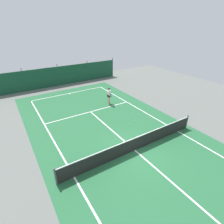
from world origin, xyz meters
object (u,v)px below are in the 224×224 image
object	(u,v)px
tennis_net	(135,144)
tennis_ball_midcourt	(134,121)
tennis_ball_near_player	(67,98)
parked_car	(47,76)
tennis_player	(109,95)
tennis_ball_by_sideline	(54,131)

from	to	relation	value
tennis_net	tennis_ball_midcourt	size ratio (longest dim) A/B	153.33
tennis_ball_near_player	tennis_ball_midcourt	size ratio (longest dim) A/B	1.00
tennis_net	parked_car	world-z (taller)	parked_car
tennis_player	tennis_ball_by_sideline	distance (m)	6.47
tennis_player	tennis_ball_near_player	size ratio (longest dim) A/B	24.85
tennis_ball_near_player	tennis_net	bearing A→B (deg)	-86.21
tennis_ball_near_player	tennis_player	bearing A→B (deg)	-49.84
tennis_net	tennis_ball_by_sideline	world-z (taller)	tennis_net
tennis_ball_by_sideline	tennis_player	bearing A→B (deg)	17.85
tennis_ball_by_sideline	tennis_net	bearing A→B (deg)	-53.31
tennis_net	tennis_ball_by_sideline	xyz separation A→B (m)	(-3.74, 5.02, -0.48)
tennis_ball_near_player	parked_car	xyz separation A→B (m)	(-0.20, 7.19, 0.81)
tennis_ball_midcourt	tennis_ball_by_sideline	xyz separation A→B (m)	(-6.09, 2.05, 0.00)
tennis_ball_midcourt	parked_car	world-z (taller)	parked_car
tennis_ball_near_player	parked_car	bearing A→B (deg)	91.56
tennis_ball_midcourt	parked_car	xyz separation A→B (m)	(-3.25, 14.83, 0.81)
tennis_net	tennis_ball_midcourt	xyz separation A→B (m)	(2.35, 2.97, -0.48)
tennis_net	tennis_ball_midcourt	bearing A→B (deg)	51.63
tennis_player	tennis_ball_midcourt	world-z (taller)	tennis_player
tennis_player	tennis_ball_by_sideline	bearing A→B (deg)	-6.27
tennis_ball_midcourt	parked_car	distance (m)	15.21
tennis_ball_by_sideline	parked_car	distance (m)	13.12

